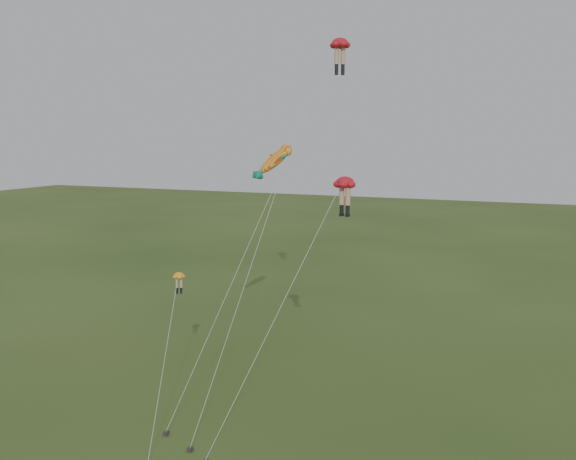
% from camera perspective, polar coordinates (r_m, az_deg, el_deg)
% --- Properties ---
extents(ground, '(300.00, 300.00, 0.00)m').
position_cam_1_polar(ground, '(40.71, -6.63, -17.96)').
color(ground, '#2C4418').
rests_on(ground, ground).
extents(legs_kite_red_high, '(7.49, 14.65, 24.85)m').
position_cam_1_polar(legs_kite_red_high, '(46.92, 4.42, 15.56)').
color(legs_kite_red_high, red).
rests_on(legs_kite_red_high, ground).
extents(legs_kite_red_mid, '(6.06, 9.83, 15.56)m').
position_cam_1_polar(legs_kite_red_mid, '(39.47, 4.90, 3.63)').
color(legs_kite_red_mid, red).
rests_on(legs_kite_red_mid, ground).
extents(legs_kite_yellow, '(3.26, 8.30, 9.25)m').
position_cam_1_polar(legs_kite_yellow, '(42.00, -9.84, -5.09)').
color(legs_kite_yellow, '#FFAA20').
rests_on(legs_kite_yellow, ground).
extents(fish_kite, '(2.43, 12.83, 17.67)m').
position_cam_1_polar(fish_kite, '(44.68, -1.11, 6.19)').
color(fish_kite, yellow).
rests_on(fish_kite, ground).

